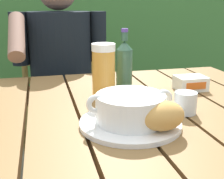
{
  "coord_description": "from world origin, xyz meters",
  "views": [
    {
      "loc": [
        -0.17,
        -0.81,
        1.08
      ],
      "look_at": [
        0.02,
        -0.03,
        0.84
      ],
      "focal_mm": 47.11,
      "sensor_mm": 36.0,
      "label": 1
    }
  ],
  "objects_px": {
    "chair_near_diner": "(61,108)",
    "beer_glass": "(104,71)",
    "serving_plate": "(130,123)",
    "butter_tub": "(191,83)",
    "soup_bowl": "(130,107)",
    "table_knife": "(166,106)",
    "bread_roll": "(163,116)",
    "person_eating": "(61,72)",
    "beer_bottle": "(124,65)",
    "water_glass_small": "(185,103)"
  },
  "relations": [
    {
      "from": "beer_bottle",
      "to": "person_eating",
      "type": "bearing_deg",
      "value": 109.08
    },
    {
      "from": "serving_plate",
      "to": "soup_bowl",
      "type": "height_order",
      "value": "soup_bowl"
    },
    {
      "from": "bread_roll",
      "to": "butter_tub",
      "type": "xyz_separation_m",
      "value": [
        0.25,
        0.33,
        -0.02
      ]
    },
    {
      "from": "beer_glass",
      "to": "table_knife",
      "type": "bearing_deg",
      "value": -40.36
    },
    {
      "from": "beer_bottle",
      "to": "water_glass_small",
      "type": "height_order",
      "value": "beer_bottle"
    },
    {
      "from": "water_glass_small",
      "to": "soup_bowl",
      "type": "bearing_deg",
      "value": -165.45
    },
    {
      "from": "beer_glass",
      "to": "bread_roll",
      "type": "bearing_deg",
      "value": -76.5
    },
    {
      "from": "chair_near_diner",
      "to": "water_glass_small",
      "type": "xyz_separation_m",
      "value": [
        0.29,
        -0.99,
        0.34
      ]
    },
    {
      "from": "soup_bowl",
      "to": "table_knife",
      "type": "height_order",
      "value": "soup_bowl"
    },
    {
      "from": "serving_plate",
      "to": "butter_tub",
      "type": "distance_m",
      "value": 0.4
    },
    {
      "from": "beer_glass",
      "to": "beer_bottle",
      "type": "xyz_separation_m",
      "value": [
        0.09,
        0.06,
        0.0
      ]
    },
    {
      "from": "beer_bottle",
      "to": "bread_roll",
      "type": "bearing_deg",
      "value": -91.79
    },
    {
      "from": "chair_near_diner",
      "to": "person_eating",
      "type": "height_order",
      "value": "person_eating"
    },
    {
      "from": "butter_tub",
      "to": "table_knife",
      "type": "bearing_deg",
      "value": -137.05
    },
    {
      "from": "water_glass_small",
      "to": "table_knife",
      "type": "bearing_deg",
      "value": 118.69
    },
    {
      "from": "beer_glass",
      "to": "beer_bottle",
      "type": "relative_size",
      "value": 0.81
    },
    {
      "from": "butter_tub",
      "to": "table_knife",
      "type": "xyz_separation_m",
      "value": [
        -0.16,
        -0.15,
        -0.02
      ]
    },
    {
      "from": "bread_roll",
      "to": "beer_glass",
      "type": "relative_size",
      "value": 0.71
    },
    {
      "from": "bread_roll",
      "to": "person_eating",
      "type": "bearing_deg",
      "value": 100.83
    },
    {
      "from": "chair_near_diner",
      "to": "person_eating",
      "type": "bearing_deg",
      "value": -90.81
    },
    {
      "from": "serving_plate",
      "to": "bread_roll",
      "type": "relative_size",
      "value": 2.07
    },
    {
      "from": "chair_near_diner",
      "to": "serving_plate",
      "type": "distance_m",
      "value": 1.09
    },
    {
      "from": "chair_near_diner",
      "to": "bread_roll",
      "type": "relative_size",
      "value": 7.12
    },
    {
      "from": "chair_near_diner",
      "to": "beer_glass",
      "type": "xyz_separation_m",
      "value": [
        0.1,
        -0.79,
        0.4
      ]
    },
    {
      "from": "chair_near_diner",
      "to": "beer_bottle",
      "type": "xyz_separation_m",
      "value": [
        0.18,
        -0.73,
        0.41
      ]
    },
    {
      "from": "bread_roll",
      "to": "table_knife",
      "type": "bearing_deg",
      "value": 63.3
    },
    {
      "from": "serving_plate",
      "to": "soup_bowl",
      "type": "relative_size",
      "value": 1.16
    },
    {
      "from": "person_eating",
      "to": "table_knife",
      "type": "distance_m",
      "value": 0.78
    },
    {
      "from": "chair_near_diner",
      "to": "table_knife",
      "type": "relative_size",
      "value": 5.69
    },
    {
      "from": "soup_bowl",
      "to": "beer_bottle",
      "type": "relative_size",
      "value": 1.03
    },
    {
      "from": "chair_near_diner",
      "to": "soup_bowl",
      "type": "distance_m",
      "value": 1.1
    },
    {
      "from": "chair_near_diner",
      "to": "person_eating",
      "type": "distance_m",
      "value": 0.34
    },
    {
      "from": "serving_plate",
      "to": "table_knife",
      "type": "distance_m",
      "value": 0.18
    },
    {
      "from": "serving_plate",
      "to": "beer_glass",
      "type": "bearing_deg",
      "value": 93.83
    },
    {
      "from": "chair_near_diner",
      "to": "butter_tub",
      "type": "distance_m",
      "value": 0.95
    },
    {
      "from": "beer_bottle",
      "to": "serving_plate",
      "type": "bearing_deg",
      "value": -103.15
    },
    {
      "from": "butter_tub",
      "to": "table_knife",
      "type": "distance_m",
      "value": 0.22
    },
    {
      "from": "butter_tub",
      "to": "bread_roll",
      "type": "bearing_deg",
      "value": -127.53
    },
    {
      "from": "soup_bowl",
      "to": "butter_tub",
      "type": "distance_m",
      "value": 0.4
    },
    {
      "from": "soup_bowl",
      "to": "table_knife",
      "type": "xyz_separation_m",
      "value": [
        0.15,
        0.11,
        -0.05
      ]
    },
    {
      "from": "chair_near_diner",
      "to": "water_glass_small",
      "type": "bearing_deg",
      "value": -73.58
    },
    {
      "from": "person_eating",
      "to": "bread_roll",
      "type": "bearing_deg",
      "value": -79.17
    },
    {
      "from": "soup_bowl",
      "to": "beer_glass",
      "type": "xyz_separation_m",
      "value": [
        -0.02,
        0.25,
        0.04
      ]
    },
    {
      "from": "serving_plate",
      "to": "water_glass_small",
      "type": "bearing_deg",
      "value": 14.55
    },
    {
      "from": "soup_bowl",
      "to": "beer_glass",
      "type": "height_order",
      "value": "beer_glass"
    },
    {
      "from": "beer_bottle",
      "to": "water_glass_small",
      "type": "distance_m",
      "value": 0.29
    },
    {
      "from": "beer_glass",
      "to": "water_glass_small",
      "type": "height_order",
      "value": "beer_glass"
    },
    {
      "from": "beer_glass",
      "to": "water_glass_small",
      "type": "xyz_separation_m",
      "value": [
        0.2,
        -0.2,
        -0.06
      ]
    },
    {
      "from": "chair_near_diner",
      "to": "beer_bottle",
      "type": "distance_m",
      "value": 0.86
    },
    {
      "from": "person_eating",
      "to": "serving_plate",
      "type": "xyz_separation_m",
      "value": [
        0.11,
        -0.84,
        0.05
      ]
    }
  ]
}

